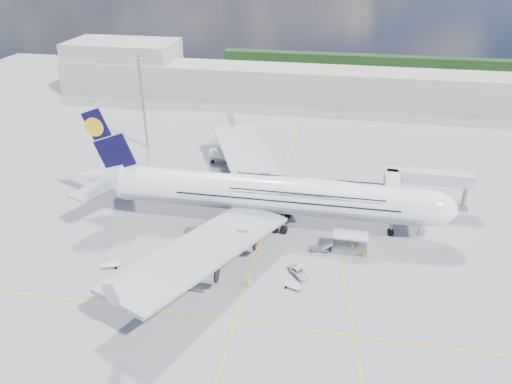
% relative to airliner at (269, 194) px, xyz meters
% --- Properties ---
extents(ground, '(300.00, 300.00, 0.00)m').
position_rel_airliner_xyz_m(ground, '(-0.26, -10.00, -6.87)').
color(ground, gray).
rests_on(ground, ground).
extents(taxi_line_main, '(0.25, 220.00, 0.01)m').
position_rel_airliner_xyz_m(taxi_line_main, '(-0.26, -10.00, -6.86)').
color(taxi_line_main, yellow).
rests_on(taxi_line_main, ground).
extents(taxi_line_cross, '(120.00, 0.25, 0.01)m').
position_rel_airliner_xyz_m(taxi_line_cross, '(-0.26, -30.00, -6.86)').
color(taxi_line_cross, yellow).
rests_on(taxi_line_cross, ground).
extents(taxi_line_diag, '(14.16, 99.06, 0.01)m').
position_rel_airliner_xyz_m(taxi_line_diag, '(13.74, -0.00, -6.86)').
color(taxi_line_diag, yellow).
rests_on(taxi_line_diag, ground).
extents(airliner, '(77.26, 79.15, 23.71)m').
position_rel_airliner_xyz_m(airliner, '(0.00, 0.00, 0.00)').
color(airliner, white).
rests_on(airliner, ground).
extents(jet_bridge, '(18.80, 12.10, 8.50)m').
position_rel_airliner_xyz_m(jet_bridge, '(29.55, 10.94, -0.02)').
color(jet_bridge, '#B7B7BC').
rests_on(jet_bridge, ground).
extents(cargo_loader, '(8.53, 3.20, 3.67)m').
position_rel_airliner_xyz_m(cargo_loader, '(16.56, -7.11, -5.62)').
color(cargo_loader, silver).
rests_on(cargo_loader, ground).
extents(light_mast, '(3.00, 0.70, 25.50)m').
position_rel_airliner_xyz_m(light_mast, '(-40.26, 35.00, 6.34)').
color(light_mast, gray).
rests_on(light_mast, ground).
extents(terminal, '(180.00, 16.00, 12.00)m').
position_rel_airliner_xyz_m(terminal, '(-0.26, 85.00, -0.87)').
color(terminal, '#B2AD9E').
rests_on(terminal, ground).
extents(hangar, '(40.00, 22.00, 18.00)m').
position_rel_airliner_xyz_m(hangar, '(-70.26, 90.00, 2.13)').
color(hangar, '#B2AD9E').
rests_on(hangar, ground).
extents(tree_line, '(160.00, 6.00, 8.00)m').
position_rel_airliner_xyz_m(tree_line, '(39.74, 130.00, -2.87)').
color(tree_line, '#193814').
rests_on(tree_line, ground).
extents(dolly_row_a, '(3.59, 2.68, 0.47)m').
position_rel_airliner_xyz_m(dolly_row_a, '(-25.70, -20.09, -6.51)').
color(dolly_row_a, gray).
rests_on(dolly_row_a, ground).
extents(dolly_row_b, '(3.14, 1.74, 0.45)m').
position_rel_airliner_xyz_m(dolly_row_b, '(-17.01, -12.96, -6.52)').
color(dolly_row_b, gray).
rests_on(dolly_row_b, ground).
extents(dolly_row_c, '(3.10, 2.00, 0.42)m').
position_rel_airliner_xyz_m(dolly_row_c, '(-8.47, -23.73, -6.54)').
color(dolly_row_c, gray).
rests_on(dolly_row_c, ground).
extents(dolly_back, '(3.67, 3.20, 0.48)m').
position_rel_airliner_xyz_m(dolly_back, '(-14.44, -5.99, -6.50)').
color(dolly_back, gray).
rests_on(dolly_back, ground).
extents(dolly_nose_far, '(3.27, 2.53, 0.43)m').
position_rel_airliner_xyz_m(dolly_nose_far, '(7.55, -20.13, -6.54)').
color(dolly_nose_far, gray).
rests_on(dolly_nose_far, ground).
extents(dolly_nose_near, '(3.40, 1.92, 0.49)m').
position_rel_airliner_xyz_m(dolly_nose_near, '(11.22, -8.15, -6.49)').
color(dolly_nose_near, gray).
rests_on(dolly_nose_near, ground).
extents(baggage_tug, '(2.87, 2.13, 1.63)m').
position_rel_airliner_xyz_m(baggage_tug, '(-9.90, -14.52, -6.15)').
color(baggage_tug, white).
rests_on(baggage_tug, ground).
extents(catering_truck_inner, '(6.53, 4.33, 3.60)m').
position_rel_airliner_xyz_m(catering_truck_inner, '(-5.27, 19.79, -5.17)').
color(catering_truck_inner, gray).
rests_on(catering_truck_inner, ground).
extents(catering_truck_outer, '(5.82, 2.32, 3.50)m').
position_rel_airliner_xyz_m(catering_truck_outer, '(-17.34, 28.56, -5.24)').
color(catering_truck_outer, gray).
rests_on(catering_truck_outer, ground).
extents(service_van, '(4.43, 4.80, 1.25)m').
position_rel_airliner_xyz_m(service_van, '(8.08, -16.43, -6.24)').
color(service_van, silver).
rests_on(service_van, ground).
extents(crew_nose, '(0.75, 0.69, 1.73)m').
position_rel_airliner_xyz_m(crew_nose, '(30.18, 1.09, -6.00)').
color(crew_nose, yellow).
rests_on(crew_nose, ground).
extents(crew_loader, '(0.98, 0.86, 1.71)m').
position_rel_airliner_xyz_m(crew_loader, '(19.32, -9.13, -6.01)').
color(crew_loader, '#D2E117').
rests_on(crew_loader, ground).
extents(crew_wing, '(0.49, 0.96, 1.57)m').
position_rel_airliner_xyz_m(crew_wing, '(-11.64, -19.23, -6.08)').
color(crew_wing, '#BAE818').
rests_on(crew_wing, ground).
extents(crew_van, '(0.90, 1.03, 1.79)m').
position_rel_airliner_xyz_m(crew_van, '(17.18, -7.35, -5.98)').
color(crew_van, '#B3EA18').
rests_on(crew_van, ground).
extents(crew_tug, '(1.45, 1.17, 1.96)m').
position_rel_airliner_xyz_m(crew_tug, '(-0.07, -21.48, -5.89)').
color(crew_tug, '#E7FD1A').
rests_on(crew_tug, ground).
extents(cone_nose, '(0.40, 0.40, 0.51)m').
position_rel_airliner_xyz_m(cone_nose, '(34.72, -4.17, -6.62)').
color(cone_nose, orange).
rests_on(cone_nose, ground).
extents(cone_wing_left_inner, '(0.42, 0.42, 0.54)m').
position_rel_airliner_xyz_m(cone_wing_left_inner, '(-5.03, 10.79, -6.61)').
color(cone_wing_left_inner, orange).
rests_on(cone_wing_left_inner, ground).
extents(cone_wing_left_outer, '(0.45, 0.45, 0.58)m').
position_rel_airliner_xyz_m(cone_wing_left_outer, '(-16.96, 25.89, -6.59)').
color(cone_wing_left_outer, orange).
rests_on(cone_wing_left_outer, ground).
extents(cone_wing_right_inner, '(0.49, 0.49, 0.63)m').
position_rel_airliner_xyz_m(cone_wing_right_inner, '(-0.32, -11.06, -6.57)').
color(cone_wing_right_inner, orange).
rests_on(cone_wing_right_inner, ground).
extents(cone_wing_right_outer, '(0.49, 0.49, 0.63)m').
position_rel_airliner_xyz_m(cone_wing_right_outer, '(-6.37, -23.10, -6.57)').
color(cone_wing_right_outer, orange).
rests_on(cone_wing_right_outer, ground).
extents(cone_tail, '(0.51, 0.51, 0.64)m').
position_rel_airliner_xyz_m(cone_tail, '(-32.52, 3.40, -6.56)').
color(cone_tail, orange).
rests_on(cone_tail, ground).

